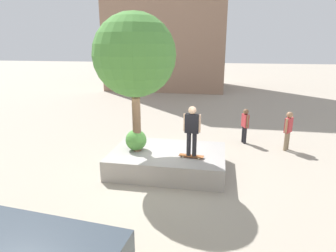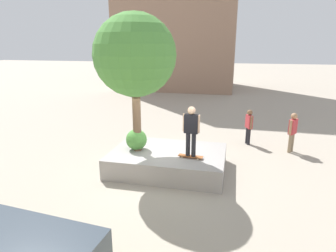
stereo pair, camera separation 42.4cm
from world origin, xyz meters
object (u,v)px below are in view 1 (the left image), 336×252
skateboarder (192,128)px  bystander_watching (245,123)px  planter_ledge (168,161)px  pedestrian_crossing (288,128)px  plaza_tree (135,56)px  skateboard (191,156)px

skateboarder → bystander_watching: bearing=-116.8°
skateboarder → bystander_watching: (-1.94, -3.84, -0.81)m
planter_ledge → pedestrian_crossing: 5.29m
planter_ledge → pedestrian_crossing: pedestrian_crossing is taller
pedestrian_crossing → plaza_tree: bearing=28.0°
plaza_tree → skateboard: size_ratio=5.54×
bystander_watching → pedestrian_crossing: bearing=160.0°
plaza_tree → pedestrian_crossing: (-5.50, -2.93, -2.93)m
skateboard → bystander_watching: 4.31m
planter_ledge → bystander_watching: 4.44m
skateboard → bystander_watching: (-1.94, -3.84, 0.15)m
planter_ledge → skateboard: skateboard is taller
plaza_tree → bystander_watching: plaza_tree is taller
planter_ledge → skateboard: size_ratio=4.72×
skateboard → pedestrian_crossing: size_ratio=0.50×
plaza_tree → bystander_watching: (-3.84, -3.53, -2.98)m
skateboard → bystander_watching: bystander_watching is taller
planter_ledge → bystander_watching: size_ratio=2.51×
plaza_tree → bystander_watching: 6.01m
skateboard → skateboarder: size_ratio=0.50×
skateboard → skateboarder: 0.95m
skateboard → bystander_watching: size_ratio=0.53×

